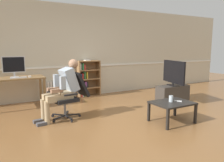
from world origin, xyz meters
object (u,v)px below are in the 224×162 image
Objects in this scene: keyboard at (19,78)px; spare_remote at (178,101)px; person_seated at (62,88)px; computer_desk at (17,82)px; bookshelf at (87,79)px; radiator at (58,90)px; imac_monitor at (14,65)px; computer_mouse at (30,77)px; office_chair at (71,93)px; drinking_glass at (171,99)px; tv_stand at (173,94)px; coffee_table at (172,104)px; tv_screen at (174,73)px.

spare_remote is (2.69, -2.47, -0.35)m from keyboard.
computer_desk is at bearing -160.48° from person_seated.
spare_remote is (0.78, -2.90, -0.11)m from bookshelf.
imac_monitor is at bearing -164.48° from radiator.
person_seated reaches higher than bookshelf.
computer_desk is at bearing 157.00° from computer_mouse.
office_chair is at bearing -61.93° from computer_mouse.
drinking_glass is (2.54, -2.43, -0.29)m from keyboard.
bookshelf is 1.22× the size of tv_stand.
drinking_glass is at bearing -77.60° from bookshelf.
keyboard is at bearing 160.28° from tv_stand.
spare_remote is at bearing -43.91° from computer_desk.
radiator is 3.32m from drinking_glass.
drinking_glass is (2.61, -2.65, -0.57)m from imac_monitor.
bookshelf is at bearing 102.57° from coffee_table.
keyboard is at bearing 136.17° from coffee_table.
keyboard is (0.07, -0.22, -0.28)m from imac_monitor.
tv_screen reaches higher than office_chair.
tv_screen is at bearing 79.44° from person_seated.
keyboard is 0.38× the size of tv_screen.
person_seated is 1.35× the size of tv_stand.
person_seated is (0.74, -1.37, 0.01)m from computer_desk.
radiator is at bearing 26.62° from keyboard.
computer_desk is 3.46× the size of keyboard.
office_chair reaches higher than tv_stand.
drinking_glass is at bearing 47.97° from person_seated.
imac_monitor is 4.21× the size of drinking_glass.
bookshelf is at bearing 135.37° from tv_stand.
computer_desk is at bearing -61.57° from imac_monitor.
computer_mouse is at bearing -82.80° from spare_remote.
person_seated reaches higher than tv_stand.
computer_desk is at bearing -153.96° from office_chair.
person_seated is at bearing 178.26° from tv_stand.
tv_screen is at bearing -22.28° from imac_monitor.
bookshelf is (1.98, 0.21, -0.51)m from imac_monitor.
drinking_glass is at bearing -46.98° from computer_mouse.
bookshelf is 1.92m from office_chair.
spare_remote is at bearing 151.72° from tv_screen.
radiator is (1.08, 0.39, -0.39)m from computer_desk.
tv_stand is (3.76, -1.54, -0.81)m from imac_monitor.
coffee_table is (2.58, -2.59, -0.29)m from computer_desk.
computer_mouse is 0.81× the size of drinking_glass.
tv_stand is at bearing 90.00° from tv_screen.
imac_monitor reaches higher than tv_stand.
computer_desk reaches higher than coffee_table.
coffee_table is at bearing 47.65° from person_seated.
imac_monitor is 3.90m from spare_remote.
tv_screen is at bearing 44.94° from coffee_table.
imac_monitor is at bearing 134.60° from drinking_glass.
office_chair is at bearing 100.25° from tv_screen.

